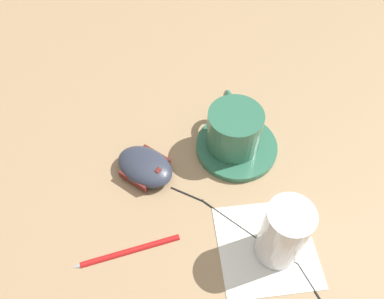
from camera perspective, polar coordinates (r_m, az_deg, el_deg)
ground_plane at (r=0.59m, az=4.52°, el=-6.64°), size 3.00×3.00×0.00m
saucer at (r=0.63m, az=6.79°, el=0.42°), size 0.14×0.14×0.01m
coffee_cup at (r=0.60m, az=6.41°, el=3.21°), size 0.09×0.12×0.07m
computer_mouse at (r=0.60m, az=-7.18°, el=-2.59°), size 0.11×0.12×0.03m
mouse_cable at (r=0.56m, az=8.23°, el=-12.46°), size 0.12×0.24×0.00m
napkin_under_glass at (r=0.56m, az=11.27°, el=-14.26°), size 0.17×0.17×0.00m
drinking_glass at (r=0.51m, az=13.74°, el=-12.30°), size 0.06×0.06×0.11m
pen at (r=0.55m, az=-9.86°, el=-14.96°), size 0.15×0.02×0.01m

